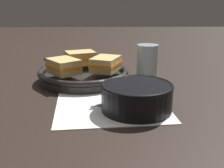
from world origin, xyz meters
name	(u,v)px	position (x,y,z in m)	size (l,w,h in m)	color
ground_plane	(106,98)	(0.00, 0.00, 0.00)	(4.00, 4.00, 0.00)	black
napkin	(112,106)	(0.02, -0.07, 0.00)	(0.31, 0.27, 0.00)	white
soup_bowl	(137,96)	(0.08, -0.09, 0.04)	(0.18, 0.18, 0.07)	black
spoon	(128,100)	(0.06, -0.04, 0.01)	(0.15, 0.08, 0.01)	silver
skillet	(84,75)	(-0.08, 0.17, 0.02)	(0.33, 0.38, 0.04)	black
sandwich_near_left	(81,58)	(-0.09, 0.24, 0.06)	(0.12, 0.11, 0.05)	#DBB26B
sandwich_near_right	(64,66)	(-0.13, 0.12, 0.06)	(0.12, 0.13, 0.05)	#DBB26B
sandwich_far_left	(106,64)	(0.00, 0.14, 0.06)	(0.11, 0.12, 0.05)	#DBB26B
drinking_glass	(148,62)	(0.14, 0.18, 0.06)	(0.07, 0.07, 0.12)	silver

